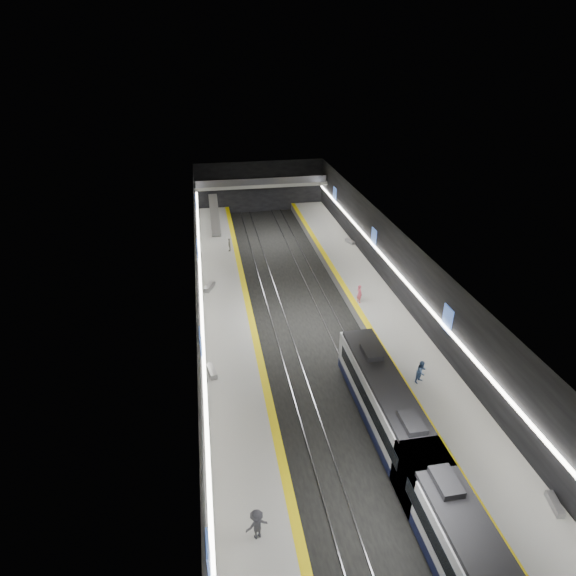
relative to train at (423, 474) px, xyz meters
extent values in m
plane|color=black|center=(-2.50, 20.53, -2.20)|extent=(70.00, 70.00, 0.00)
cube|color=beige|center=(-2.50, 20.53, 5.80)|extent=(20.00, 70.00, 0.04)
cube|color=black|center=(-12.50, 20.53, 1.80)|extent=(0.04, 70.00, 8.00)
cube|color=black|center=(7.50, 20.53, 1.80)|extent=(0.04, 70.00, 8.00)
cube|color=black|center=(-2.50, 55.53, 1.80)|extent=(20.00, 0.04, 8.00)
cube|color=slate|center=(-10.00, 20.53, -1.70)|extent=(5.00, 70.00, 1.00)
cube|color=#A8A8A3|center=(-10.00, 20.53, -1.19)|extent=(5.00, 70.00, 0.02)
cube|color=yellow|center=(-7.80, 20.53, -1.18)|extent=(0.60, 70.00, 0.02)
cube|color=slate|center=(5.00, 20.53, -1.70)|extent=(5.00, 70.00, 1.00)
cube|color=#A8A8A3|center=(5.00, 20.53, -1.19)|extent=(5.00, 70.00, 0.02)
cube|color=yellow|center=(2.80, 20.53, -1.18)|extent=(0.60, 70.00, 0.02)
cube|color=gray|center=(-5.72, 20.53, -2.14)|extent=(0.08, 70.00, 0.12)
cube|color=gray|center=(-4.28, 20.53, -2.14)|extent=(0.08, 70.00, 0.12)
cube|color=gray|center=(-0.72, 20.53, -2.14)|extent=(0.08, 70.00, 0.12)
cube|color=gray|center=(0.72, 20.53, -2.14)|extent=(0.08, 70.00, 0.12)
cube|color=silver|center=(0.00, -5.97, 0.20)|extent=(2.65, 15.00, 2.50)
cube|color=black|center=(0.00, -5.97, 1.60)|extent=(2.44, 14.25, 0.30)
cube|color=black|center=(0.00, -5.97, 0.25)|extent=(2.69, 13.20, 1.00)
cube|color=black|center=(0.00, 5.98, -1.45)|extent=(2.65, 15.00, 0.80)
cube|color=silver|center=(0.00, 5.98, 0.20)|extent=(2.65, 15.00, 2.50)
cube|color=black|center=(0.00, 5.98, 1.60)|extent=(2.44, 14.25, 0.30)
cube|color=black|center=(0.00, 5.98, 0.25)|extent=(2.69, 13.20, 1.00)
cube|color=black|center=(0.00, -1.54, 0.15)|extent=(1.85, 0.05, 1.20)
cube|color=#4065C0|center=(-12.42, -4.47, 2.30)|extent=(0.10, 1.50, 2.20)
cube|color=#4065C0|center=(-12.42, 12.53, 2.30)|extent=(0.10, 1.50, 2.20)
cube|color=#4065C0|center=(-12.42, 30.53, 2.30)|extent=(0.10, 1.50, 2.20)
cube|color=#4065C0|center=(-12.42, 47.53, 2.30)|extent=(0.10, 1.50, 2.20)
cube|color=#4065C0|center=(7.42, 12.53, 2.30)|extent=(0.10, 1.50, 2.20)
cube|color=#4065C0|center=(7.42, 30.53, 2.30)|extent=(0.10, 1.50, 2.20)
cube|color=#4065C0|center=(7.42, 47.53, 2.30)|extent=(0.10, 1.50, 2.20)
cube|color=white|center=(-12.30, 20.53, 1.60)|extent=(0.25, 68.60, 0.12)
cube|color=white|center=(7.30, 20.53, 1.60)|extent=(0.25, 68.60, 0.12)
cube|color=gray|center=(-2.50, 53.53, 2.80)|extent=(20.00, 3.00, 0.50)
cube|color=#47474C|center=(-2.50, 52.08, 3.55)|extent=(19.60, 0.08, 1.00)
cube|color=#99999E|center=(-10.00, 46.53, 0.70)|extent=(1.20, 7.50, 3.92)
cube|color=#99999E|center=(-11.84, 13.38, -0.97)|extent=(0.86, 1.88, 0.44)
cube|color=#99999E|center=(-11.48, 28.05, -0.95)|extent=(1.27, 2.05, 0.49)
cube|color=#99999E|center=(7.00, -2.53, -1.00)|extent=(0.78, 1.69, 0.40)
cube|color=#99999E|center=(7.00, 37.78, -0.99)|extent=(0.97, 1.72, 0.40)
imported|color=#D54F68|center=(3.30, 22.45, -0.24)|extent=(0.64, 0.80, 1.91)
imported|color=#48689D|center=(4.12, 9.43, -0.24)|extent=(1.16, 1.08, 1.90)
imported|color=#B9B6A9|center=(-8.59, 37.95, -0.35)|extent=(0.68, 1.06, 1.69)
imported|color=#39383F|center=(-9.99, -1.34, -0.22)|extent=(1.40, 1.03, 1.94)
camera|label=1|loc=(-11.34, -18.08, 22.72)|focal=30.00mm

